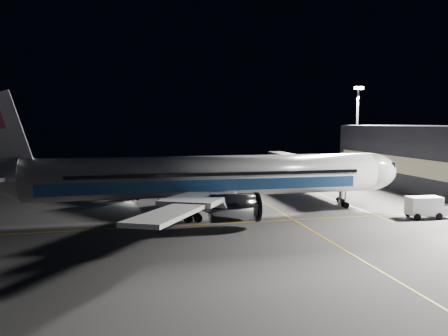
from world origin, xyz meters
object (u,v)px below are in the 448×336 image
safety_cone_a (234,204)px  safety_cone_c (167,198)px  jet_bridge (307,165)px  service_truck (428,207)px  baggage_tug (134,195)px  safety_cone_b (159,198)px  floodlight_mast_north (357,123)px  airliner (202,177)px

safety_cone_a → safety_cone_c: (-9.43, 7.76, -0.05)m
jet_bridge → service_truck: bearing=-77.9°
baggage_tug → safety_cone_c: 5.33m
safety_cone_a → safety_cone_b: 13.28m
jet_bridge → baggage_tug: 32.48m
safety_cone_c → jet_bridge: bearing=11.5°
floodlight_mast_north → service_truck: size_ratio=3.56×
service_truck → baggage_tug: size_ratio=2.23×
jet_bridge → safety_cone_b: jet_bridge is taller
airliner → safety_cone_c: bearing=106.6°
service_truck → baggage_tug: (-37.73, 22.66, -0.81)m
service_truck → safety_cone_b: size_ratio=9.54×
service_truck → baggage_tug: service_truck is taller
jet_bridge → baggage_tug: bearing=-172.6°
floodlight_mast_north → service_truck: floodlight_mast_north is taller
airliner → safety_cone_b: (-4.97, 12.77, -4.86)m
service_truck → safety_cone_b: service_truck is taller
jet_bridge → safety_cone_c: bearing=-168.5°
service_truck → safety_cone_c: size_ratio=10.20×
service_truck → safety_cone_a: bearing=154.9°
safety_cone_b → safety_cone_a: bearing=-36.7°
airliner → jet_bridge: bearing=38.0°
jet_bridge → floodlight_mast_north: size_ratio=1.66×
safety_cone_a → baggage_tug: bearing=148.1°
floodlight_mast_north → service_truck: (-12.25, -40.73, -10.83)m
floodlight_mast_north → baggage_tug: (-49.98, -18.08, -11.65)m
service_truck → safety_cone_b: bearing=152.8°
airliner → safety_cone_a: (5.67, 4.83, -4.83)m
floodlight_mast_north → safety_cone_c: bearing=-156.6°
floodlight_mast_north → safety_cone_a: (-35.40, -27.16, -12.03)m
baggage_tug → safety_cone_a: (14.58, -9.09, -0.39)m
service_truck → safety_cone_a: service_truck is taller
airliner → service_truck: size_ratio=10.58×
airliner → baggage_tug: size_ratio=23.56×
safety_cone_a → jet_bridge: bearing=37.2°
jet_bridge → safety_cone_a: 22.27m
airliner → safety_cone_a: bearing=40.4°
floodlight_mast_north → baggage_tug: bearing=-160.1°
baggage_tug → safety_cone_c: bearing=5.5°
safety_cone_b → baggage_tug: bearing=163.8°
baggage_tug → safety_cone_b: 4.12m
safety_cone_c → safety_cone_a: bearing=-39.5°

